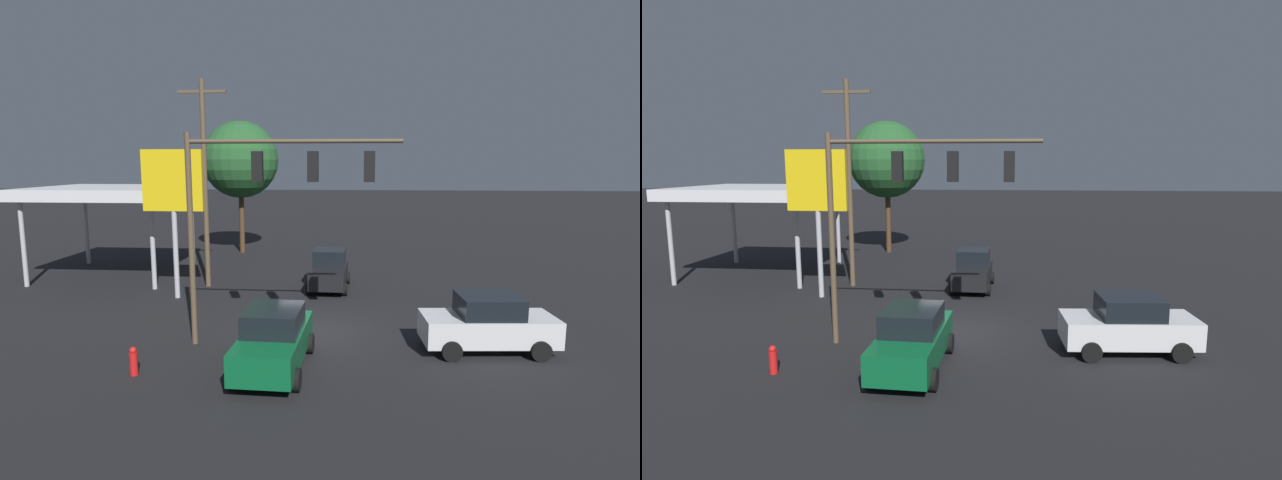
# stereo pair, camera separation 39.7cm
# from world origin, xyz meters

# --- Properties ---
(ground_plane) EXTENTS (200.00, 200.00, 0.00)m
(ground_plane) POSITION_xyz_m (0.00, 0.00, 0.00)
(ground_plane) COLOR black
(traffic_signal_assembly) EXTENTS (7.21, 0.43, 7.31)m
(traffic_signal_assembly) POSITION_xyz_m (1.55, 1.52, 5.43)
(traffic_signal_assembly) COLOR brown
(traffic_signal_assembly) RESTS_ON ground
(utility_pole) EXTENTS (2.40, 0.26, 10.36)m
(utility_pole) POSITION_xyz_m (6.15, -6.62, 5.47)
(utility_pole) COLOR brown
(utility_pole) RESTS_ON ground
(gas_station_canopy) EXTENTS (8.00, 7.24, 4.99)m
(gas_station_canopy) POSITION_xyz_m (12.08, -8.86, 4.62)
(gas_station_canopy) COLOR silver
(gas_station_canopy) RESTS_ON ground
(price_sign) EXTENTS (2.82, 0.27, 6.92)m
(price_sign) POSITION_xyz_m (6.94, -4.33, 5.17)
(price_sign) COLOR #B7B7BC
(price_sign) RESTS_ON ground
(hatchback_crossing) EXTENTS (2.06, 3.85, 1.97)m
(hatchback_crossing) POSITION_xyz_m (-0.12, -6.62, 0.95)
(hatchback_crossing) COLOR black
(hatchback_crossing) RESTS_ON ground
(sedan_far) EXTENTS (4.53, 2.33, 1.93)m
(sedan_far) POSITION_xyz_m (-5.94, 1.45, 0.95)
(sedan_far) COLOR silver
(sedan_far) RESTS_ON ground
(sedan_waiting) EXTENTS (2.20, 4.47, 1.93)m
(sedan_waiting) POSITION_xyz_m (0.99, 3.50, 0.95)
(sedan_waiting) COLOR #0C592D
(sedan_waiting) RESTS_ON ground
(street_tree) EXTENTS (5.30, 5.30, 9.18)m
(street_tree) POSITION_xyz_m (6.64, -16.47, 6.52)
(street_tree) COLOR #4C331E
(street_tree) RESTS_ON ground
(fire_hydrant) EXTENTS (0.24, 0.24, 0.88)m
(fire_hydrant) POSITION_xyz_m (5.13, 4.28, 0.44)
(fire_hydrant) COLOR red
(fire_hydrant) RESTS_ON ground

